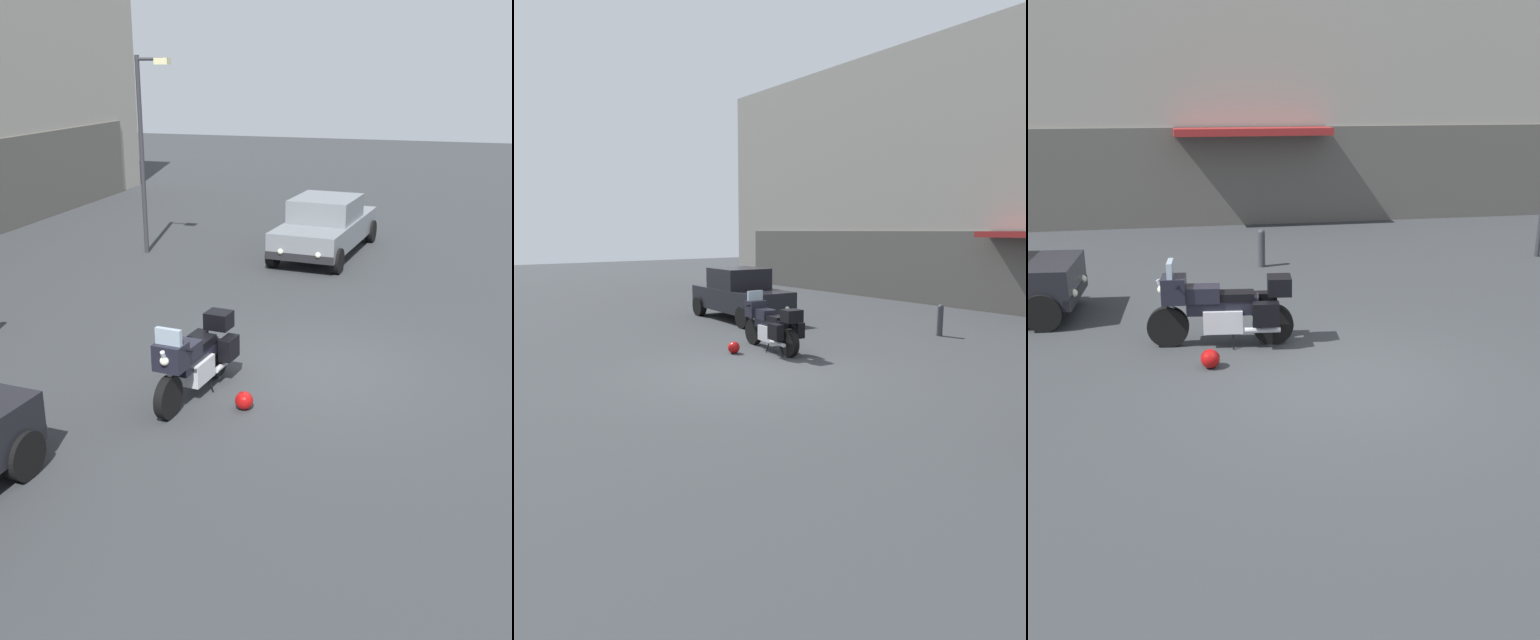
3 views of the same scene
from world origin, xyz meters
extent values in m
plane|color=#2D3033|center=(0.00, 0.00, 0.00)|extent=(80.00, 80.00, 0.00)
cylinder|color=black|center=(-2.25, 1.69, 0.32)|extent=(0.65, 0.21, 0.64)
cylinder|color=black|center=(-0.64, 1.52, 0.32)|extent=(0.65, 0.21, 0.64)
cylinder|color=#B7B7BC|center=(-2.23, 1.68, 0.75)|extent=(0.33, 0.10, 0.68)
cube|color=#B7B7BC|center=(-1.41, 1.60, 0.42)|extent=(0.64, 0.46, 0.36)
cube|color=black|center=(-1.41, 1.60, 0.66)|extent=(1.12, 0.39, 0.28)
cube|color=black|center=(-1.71, 1.63, 0.84)|extent=(0.55, 0.39, 0.24)
cube|color=black|center=(-1.21, 1.58, 0.80)|extent=(0.59, 0.36, 0.12)
cube|color=black|center=(-2.13, 1.67, 0.92)|extent=(0.40, 0.48, 0.40)
cube|color=#8C9EAD|center=(-2.17, 1.68, 1.22)|extent=(0.12, 0.41, 0.28)
sphere|color=#EAEACC|center=(-2.31, 1.69, 0.92)|extent=(0.14, 0.14, 0.14)
cylinder|color=black|center=(-2.06, 1.67, 1.02)|extent=(0.11, 0.62, 0.04)
cylinder|color=#B7B7BC|center=(-0.83, 1.33, 0.30)|extent=(0.56, 0.15, 0.09)
cube|color=black|center=(-0.79, 1.25, 0.58)|extent=(0.42, 0.24, 0.36)
cube|color=black|center=(-0.73, 1.81, 0.58)|extent=(0.42, 0.24, 0.36)
cube|color=black|center=(-0.54, 1.50, 0.95)|extent=(0.40, 0.44, 0.28)
cylinder|color=black|center=(-1.28, 1.40, 0.15)|extent=(0.04, 0.13, 0.29)
sphere|color=#990C0C|center=(-1.69, 0.71, 0.14)|extent=(0.28, 0.28, 0.28)
cylinder|color=black|center=(-4.27, 2.77, 0.32)|extent=(0.65, 0.27, 0.64)
sphere|color=silver|center=(-3.80, 3.07, 0.54)|extent=(0.14, 0.14, 0.14)
cube|color=slate|center=(7.86, 1.42, 0.64)|extent=(4.64, 2.16, 0.64)
cube|color=slate|center=(7.81, 1.43, 1.26)|extent=(2.04, 1.78, 0.60)
cube|color=#8C9EAD|center=(6.92, 1.51, 1.26)|extent=(0.19, 1.50, 0.51)
cube|color=#8C9EAD|center=(8.71, 1.35, 1.26)|extent=(0.19, 1.50, 0.48)
cube|color=black|center=(5.67, 1.62, 0.42)|extent=(0.28, 1.76, 0.20)
cube|color=black|center=(10.05, 1.23, 0.42)|extent=(0.28, 1.76, 0.20)
cylinder|color=black|center=(6.00, 0.75, 0.32)|extent=(0.66, 0.28, 0.64)
cylinder|color=black|center=(6.15, 2.42, 0.32)|extent=(0.66, 0.28, 0.64)
cylinder|color=black|center=(9.58, 0.43, 0.32)|extent=(0.66, 0.28, 0.64)
cylinder|color=black|center=(9.73, 2.10, 0.32)|extent=(0.66, 0.28, 0.64)
sphere|color=silver|center=(5.58, 1.14, 0.54)|extent=(0.14, 0.14, 0.14)
sphere|color=silver|center=(5.67, 2.11, 0.54)|extent=(0.14, 0.14, 0.14)
cylinder|color=#2D2D33|center=(6.57, 6.16, 2.56)|extent=(0.12, 0.12, 5.12)
cylinder|color=#2D2D33|center=(6.57, 5.81, 5.02)|extent=(0.08, 0.70, 0.08)
cube|color=beige|center=(6.57, 5.46, 4.97)|extent=(0.28, 0.36, 0.16)
camera|label=1|loc=(-10.80, -2.22, 4.87)|focal=39.79mm
camera|label=2|loc=(8.70, -6.17, 2.83)|focal=30.72mm
camera|label=3|loc=(-2.23, -8.14, 3.76)|focal=37.36mm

